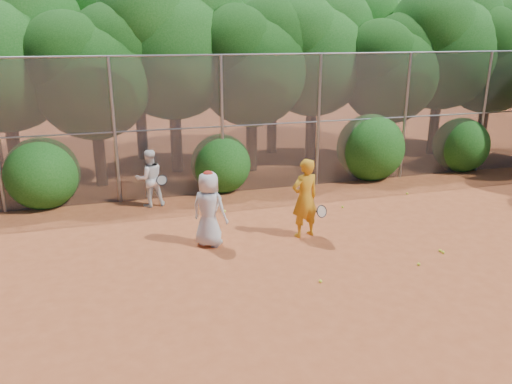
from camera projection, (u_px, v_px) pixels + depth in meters
name	position (u px, v px, depth m)	size (l,w,h in m)	color
ground	(340.00, 279.00, 9.77)	(80.00, 80.00, 0.00)	#9B4723
fence_back	(252.00, 123.00, 14.59)	(20.05, 0.09, 4.03)	gray
tree_1	(1.00, 48.00, 14.45)	(4.64, 4.03, 6.35)	black
tree_2	(93.00, 68.00, 14.65)	(3.99, 3.47, 5.47)	black
tree_3	(173.00, 38.00, 15.99)	(4.89, 4.26, 6.70)	black
tree_4	(253.00, 59.00, 16.29)	(4.19, 3.64, 5.73)	black
tree_5	(315.00, 48.00, 17.60)	(4.51, 3.92, 6.17)	black
tree_6	(391.00, 66.00, 17.52)	(3.86, 3.36, 5.29)	black
tree_7	(444.00, 41.00, 18.49)	(4.77, 4.14, 6.53)	black
tree_8	(493.00, 53.00, 18.89)	(4.25, 3.70, 5.82)	black
tree_10	(136.00, 31.00, 17.66)	(5.15, 4.48, 7.06)	black
tree_11	(274.00, 44.00, 18.76)	(4.64, 4.03, 6.35)	black
tree_12	(374.00, 34.00, 20.40)	(5.02, 4.37, 6.88)	black
bush_0	(42.00, 170.00, 13.63)	(2.00, 2.00, 2.00)	#154E13
bush_1	(221.00, 161.00, 14.99)	(1.80, 1.80, 1.80)	#154E13
bush_2	(371.00, 144.00, 16.25)	(2.20, 2.20, 2.20)	#154E13
bush_3	(461.00, 143.00, 17.23)	(1.90, 1.90, 1.90)	#154E13
player_yellow	(305.00, 198.00, 11.53)	(0.90, 0.60, 1.88)	orange
player_teen	(209.00, 209.00, 11.06)	(0.99, 0.96, 1.74)	silver
player_white	(150.00, 178.00, 13.62)	(0.90, 0.79, 1.59)	white
ball_0	(419.00, 264.00, 10.30)	(0.07, 0.07, 0.07)	yellow
ball_1	(343.00, 207.00, 13.65)	(0.07, 0.07, 0.07)	yellow
ball_2	(440.00, 251.00, 10.93)	(0.07, 0.07, 0.07)	yellow
ball_3	(443.00, 252.00, 10.85)	(0.07, 0.07, 0.07)	yellow
ball_4	(320.00, 281.00, 9.60)	(0.07, 0.07, 0.07)	yellow
ball_5	(407.00, 193.00, 14.78)	(0.07, 0.07, 0.07)	yellow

